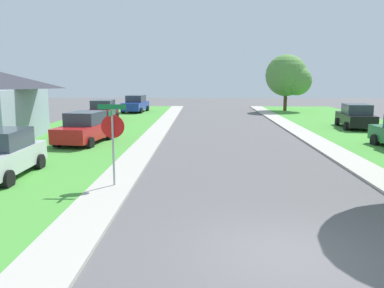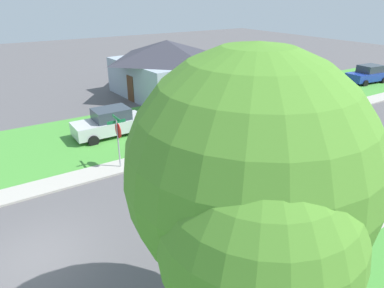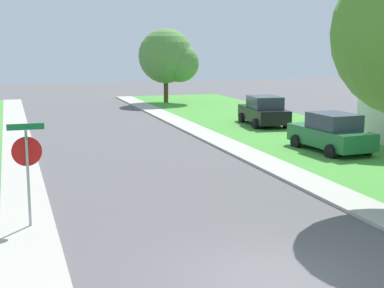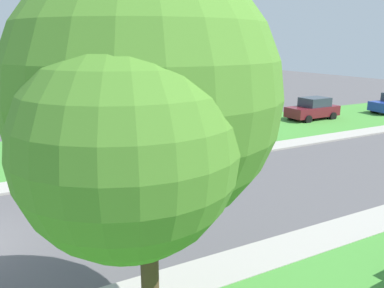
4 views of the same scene
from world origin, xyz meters
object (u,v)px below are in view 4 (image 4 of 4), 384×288
(car_red_driveway_right, at_px, (207,126))
(car_maroon_behind_trees, at_px, (313,109))
(car_silver_kerbside_mid, at_px, (85,136))
(tree_sidewalk_mid, at_px, (141,108))
(house_left_setback, at_px, (163,89))
(stop_sign_far_corner, at_px, (83,137))

(car_red_driveway_right, bearing_deg, car_maroon_behind_trees, 98.99)
(car_silver_kerbside_mid, bearing_deg, car_maroon_behind_trees, 92.43)
(car_silver_kerbside_mid, bearing_deg, car_red_driveway_right, 82.83)
(tree_sidewalk_mid, relative_size, house_left_setback, 0.78)
(tree_sidewalk_mid, distance_m, house_left_setback, 24.31)
(car_red_driveway_right, distance_m, house_left_setback, 7.67)
(car_silver_kerbside_mid, xyz_separation_m, house_left_setback, (-6.59, 7.72, 1.50))
(car_red_driveway_right, height_order, car_maroon_behind_trees, same)
(stop_sign_far_corner, bearing_deg, car_red_driveway_right, 112.35)
(car_maroon_behind_trees, relative_size, tree_sidewalk_mid, 0.58)
(stop_sign_far_corner, relative_size, house_left_setback, 0.29)
(stop_sign_far_corner, height_order, house_left_setback, house_left_setback)
(car_red_driveway_right, relative_size, car_maroon_behind_trees, 1.04)
(stop_sign_far_corner, height_order, car_maroon_behind_trees, stop_sign_far_corner)
(stop_sign_far_corner, distance_m, house_left_setback, 14.08)
(car_silver_kerbside_mid, relative_size, tree_sidewalk_mid, 0.58)
(car_maroon_behind_trees, height_order, tree_sidewalk_mid, tree_sidewalk_mid)
(stop_sign_far_corner, bearing_deg, car_maroon_behind_trees, 105.10)
(stop_sign_far_corner, xyz_separation_m, house_left_setback, (-10.96, 8.82, 0.49))
(stop_sign_far_corner, bearing_deg, car_silver_kerbside_mid, 165.91)
(car_maroon_behind_trees, relative_size, house_left_setback, 0.45)
(car_silver_kerbside_mid, distance_m, car_red_driveway_right, 7.36)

